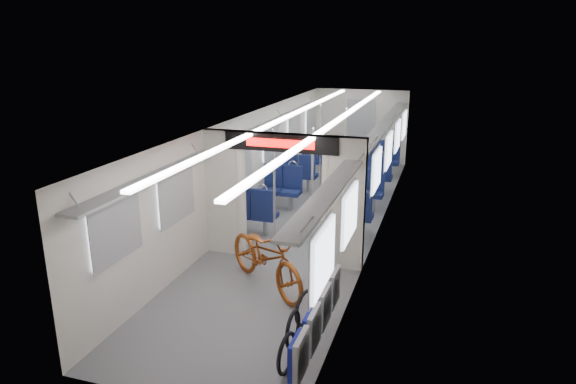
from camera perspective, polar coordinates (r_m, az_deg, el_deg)
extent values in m
plane|color=#515456|center=(11.18, 2.61, -3.36)|extent=(12.00, 12.00, 0.00)
cube|color=beige|center=(11.29, -4.44, 2.90)|extent=(0.02, 12.00, 2.30)
cube|color=beige|center=(10.58, 10.31, 1.72)|extent=(0.02, 12.00, 2.30)
cube|color=beige|center=(16.59, 8.10, 7.27)|extent=(2.90, 0.02, 2.30)
cube|color=beige|center=(5.63, -13.69, -12.41)|extent=(2.90, 0.02, 2.30)
cube|color=silver|center=(10.61, 2.78, 8.37)|extent=(2.90, 12.00, 0.02)
cube|color=white|center=(10.77, -0.08, 8.35)|extent=(0.12, 11.40, 0.04)
cube|color=white|center=(10.49, 5.71, 8.05)|extent=(0.12, 11.40, 0.04)
cube|color=beige|center=(9.44, -7.11, -0.93)|extent=(0.65, 0.18, 2.00)
cube|color=beige|center=(8.77, 6.41, -2.28)|extent=(0.65, 0.18, 2.00)
cube|color=beige|center=(8.75, -0.62, 5.58)|extent=(2.90, 0.18, 0.30)
cylinder|color=beige|center=(9.31, -5.28, -1.11)|extent=(0.20, 0.20, 2.00)
cylinder|color=beige|center=(8.84, 4.34, -2.08)|extent=(0.20, 0.20, 2.00)
cube|color=black|center=(8.64, -0.85, 5.44)|extent=(2.00, 0.03, 0.30)
cube|color=#FF0C07|center=(8.62, -0.90, 5.41)|extent=(1.20, 0.02, 0.14)
cube|color=silver|center=(7.17, -18.70, -4.13)|extent=(0.04, 1.00, 0.75)
cube|color=silver|center=(6.02, 3.98, -7.29)|extent=(0.04, 1.00, 0.75)
cube|color=silver|center=(8.43, -12.40, -0.51)|extent=(0.04, 1.00, 0.75)
cube|color=silver|center=(7.48, 6.90, -2.47)|extent=(0.04, 1.00, 0.75)
cube|color=silver|center=(10.77, -5.32, 3.57)|extent=(0.04, 1.00, 0.75)
cube|color=silver|center=(10.04, 9.83, 2.41)|extent=(0.04, 1.00, 0.75)
cube|color=silver|center=(12.50, -1.95, 5.48)|extent=(0.04, 1.00, 0.75)
cube|color=silver|center=(11.87, 11.13, 4.57)|extent=(0.04, 1.00, 0.75)
cube|color=silver|center=(14.27, 0.61, 6.91)|extent=(0.04, 1.00, 0.75)
cube|color=silver|center=(13.73, 12.09, 6.15)|extent=(0.04, 1.00, 0.75)
cube|color=silver|center=(15.98, 2.51, 7.97)|extent=(0.04, 1.00, 0.75)
cube|color=silver|center=(15.50, 12.78, 7.29)|extent=(0.04, 1.00, 0.75)
cube|color=gray|center=(7.55, -14.65, 1.65)|extent=(0.30, 3.60, 0.04)
cube|color=gray|center=(6.59, 4.46, -0.03)|extent=(0.30, 3.60, 0.04)
cube|color=gray|center=(12.92, -0.44, 8.34)|extent=(0.30, 7.60, 0.04)
cube|color=gray|center=(12.38, 10.92, 7.67)|extent=(0.30, 7.60, 0.04)
cube|color=gray|center=(16.56, 8.04, 6.73)|extent=(0.90, 0.05, 2.00)
imported|color=brown|center=(8.17, -2.42, -7.15)|extent=(2.05, 1.85, 1.08)
cube|color=gray|center=(5.77, 1.46, -17.79)|extent=(0.06, 0.45, 0.50)
cube|color=navy|center=(5.78, 0.86, -17.70)|extent=(0.06, 0.41, 0.43)
cube|color=gray|center=(6.21, 2.92, -15.03)|extent=(0.06, 0.45, 0.50)
cube|color=navy|center=(6.22, 2.37, -14.95)|extent=(0.06, 0.41, 0.43)
cube|color=gray|center=(6.67, 4.15, -12.63)|extent=(0.06, 0.45, 0.50)
cube|color=navy|center=(6.68, 3.64, -12.56)|extent=(0.06, 0.41, 0.43)
cube|color=gray|center=(7.14, 5.21, -10.54)|extent=(0.06, 0.45, 0.50)
cube|color=navy|center=(7.16, 4.73, -10.48)|extent=(0.06, 0.41, 0.43)
torus|color=black|center=(6.38, -0.12, -17.70)|extent=(0.11, 0.53, 0.53)
torus|color=black|center=(6.84, 0.55, -15.18)|extent=(0.07, 0.52, 0.51)
torus|color=black|center=(7.29, 1.99, -12.88)|extent=(0.20, 0.53, 0.54)
cube|color=#0E163F|center=(10.36, -2.53, -2.68)|extent=(0.45, 0.42, 0.10)
cylinder|color=gray|center=(10.44, -2.51, -3.85)|extent=(0.10, 0.10, 0.35)
cube|color=#0E163F|center=(10.10, -2.88, -1.24)|extent=(0.45, 0.08, 0.55)
torus|color=silver|center=(10.02, -2.91, 0.26)|extent=(0.23, 0.03, 0.23)
cube|color=#0E163F|center=(11.90, 0.29, -0.06)|extent=(0.45, 0.42, 0.10)
cylinder|color=gray|center=(11.97, 0.29, -1.09)|extent=(0.10, 0.10, 0.35)
cube|color=#0E163F|center=(11.97, 0.53, 1.66)|extent=(0.45, 0.08, 0.55)
torus|color=silver|center=(11.90, 0.54, 2.95)|extent=(0.23, 0.03, 0.23)
cube|color=#0E163F|center=(10.52, -4.94, -2.42)|extent=(0.45, 0.42, 0.10)
cylinder|color=gray|center=(10.60, -4.91, -3.57)|extent=(0.10, 0.10, 0.35)
cube|color=#0E163F|center=(10.27, -5.34, -0.99)|extent=(0.45, 0.08, 0.55)
torus|color=silver|center=(10.19, -5.39, 0.49)|extent=(0.23, 0.03, 0.23)
cube|color=#0E163F|center=(12.04, -1.85, 0.13)|extent=(0.45, 0.42, 0.10)
cylinder|color=gray|center=(12.11, -1.84, -0.89)|extent=(0.10, 0.10, 0.35)
cube|color=#0E163F|center=(12.11, -1.59, 1.84)|extent=(0.45, 0.08, 0.55)
torus|color=silver|center=(12.04, -1.60, 3.11)|extent=(0.23, 0.03, 0.23)
cube|color=#0E163F|center=(10.48, 5.70, -2.51)|extent=(0.42, 0.39, 0.10)
cylinder|color=gray|center=(10.56, 5.66, -3.66)|extent=(0.10, 0.10, 0.35)
cube|color=#0E163F|center=(10.24, 5.56, -1.17)|extent=(0.42, 0.07, 0.52)
torus|color=silver|center=(10.16, 5.60, 0.22)|extent=(0.22, 0.03, 0.22)
cube|color=#0E163F|center=(11.97, 7.30, -0.09)|extent=(0.42, 0.39, 0.10)
cylinder|color=gray|center=(12.04, 7.26, -1.12)|extent=(0.10, 0.10, 0.35)
cube|color=#0E163F|center=(12.04, 7.49, 1.52)|extent=(0.42, 0.07, 0.52)
torus|color=silver|center=(11.97, 7.54, 2.71)|extent=(0.22, 0.03, 0.22)
cube|color=#0E163F|center=(10.40, 8.23, -2.76)|extent=(0.42, 0.39, 0.10)
cylinder|color=gray|center=(10.48, 8.18, -3.91)|extent=(0.10, 0.10, 0.35)
cube|color=#0E163F|center=(10.16, 8.15, -1.41)|extent=(0.42, 0.07, 0.52)
torus|color=silver|center=(10.08, 8.21, -0.02)|extent=(0.22, 0.03, 0.22)
cube|color=#0E163F|center=(11.90, 9.52, -0.29)|extent=(0.42, 0.39, 0.10)
cylinder|color=gray|center=(11.97, 9.47, -1.32)|extent=(0.10, 0.10, 0.35)
cube|color=#0E163F|center=(11.97, 9.70, 1.33)|extent=(0.42, 0.07, 0.52)
torus|color=silver|center=(11.91, 9.76, 2.53)|extent=(0.22, 0.03, 0.22)
cube|color=#0E163F|center=(13.33, 2.27, 1.78)|extent=(0.44, 0.41, 0.10)
cylinder|color=gray|center=(13.39, 2.26, 0.85)|extent=(0.10, 0.10, 0.35)
cube|color=#0E163F|center=(13.10, 2.09, 2.95)|extent=(0.44, 0.08, 0.54)
torus|color=silver|center=(13.04, 2.11, 4.09)|extent=(0.22, 0.03, 0.22)
cube|color=#0E163F|center=(14.89, 3.96, 3.36)|extent=(0.44, 0.41, 0.10)
cylinder|color=gray|center=(14.94, 3.95, 2.52)|extent=(0.10, 0.10, 0.35)
cube|color=#0E163F|center=(14.97, 4.14, 4.68)|extent=(0.44, 0.08, 0.54)
torus|color=silver|center=(14.92, 4.16, 5.69)|extent=(0.22, 0.03, 0.22)
cube|color=#0E163F|center=(13.46, 0.34, 1.94)|extent=(0.44, 0.41, 0.10)
cylinder|color=gray|center=(13.52, 0.34, 1.02)|extent=(0.10, 0.10, 0.35)
cube|color=#0E163F|center=(13.23, 0.13, 3.10)|extent=(0.44, 0.08, 0.54)
torus|color=silver|center=(13.17, 0.13, 4.23)|extent=(0.22, 0.03, 0.22)
cube|color=#0E163F|center=(15.00, 2.22, 3.49)|extent=(0.44, 0.41, 0.10)
cylinder|color=gray|center=(15.05, 2.21, 2.66)|extent=(0.10, 0.10, 0.35)
cube|color=#0E163F|center=(15.09, 2.40, 4.80)|extent=(0.44, 0.08, 0.54)
torus|color=silver|center=(15.03, 2.41, 5.80)|extent=(0.22, 0.03, 0.22)
cube|color=#0E163F|center=(13.45, 8.51, 1.75)|extent=(0.46, 0.43, 0.10)
cylinder|color=gray|center=(13.51, 8.47, 0.82)|extent=(0.10, 0.10, 0.35)
cube|color=#0E163F|center=(13.20, 8.45, 2.94)|extent=(0.46, 0.08, 0.56)
torus|color=silver|center=(13.14, 8.50, 4.12)|extent=(0.23, 0.03, 0.23)
cube|color=#0E163F|center=(15.11, 9.59, 3.36)|extent=(0.46, 0.43, 0.10)
cylinder|color=gray|center=(15.16, 9.54, 2.54)|extent=(0.10, 0.10, 0.35)
cube|color=#0E163F|center=(15.21, 9.74, 4.71)|extent=(0.46, 0.08, 0.56)
torus|color=silver|center=(15.15, 9.79, 5.75)|extent=(0.23, 0.03, 0.23)
cube|color=#0E163F|center=(13.39, 10.50, 1.58)|extent=(0.46, 0.43, 0.10)
cylinder|color=gray|center=(13.45, 10.45, 0.65)|extent=(0.10, 0.10, 0.35)
cube|color=#0E163F|center=(13.14, 10.47, 2.78)|extent=(0.46, 0.08, 0.56)
torus|color=silver|center=(13.08, 10.54, 3.96)|extent=(0.23, 0.03, 0.23)
cube|color=#0E163F|center=(15.06, 11.36, 3.22)|extent=(0.46, 0.43, 0.10)
cylinder|color=gray|center=(15.11, 11.31, 2.39)|extent=(0.10, 0.10, 0.35)
cube|color=#0E163F|center=(15.15, 11.50, 4.58)|extent=(0.46, 0.08, 0.56)
torus|color=silver|center=(15.10, 11.56, 5.61)|extent=(0.23, 0.03, 0.23)
cylinder|color=silver|center=(9.41, -1.53, 0.11)|extent=(0.04, 0.04, 2.30)
cylinder|color=silver|center=(9.57, 2.68, 0.38)|extent=(0.05, 0.05, 2.30)
cylinder|color=silver|center=(12.81, 3.62, 4.60)|extent=(0.04, 0.04, 2.30)
cylinder|color=silver|center=(12.24, 6.32, 3.94)|extent=(0.04, 0.04, 2.30)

